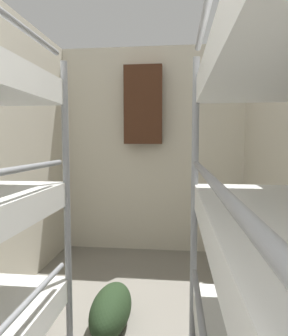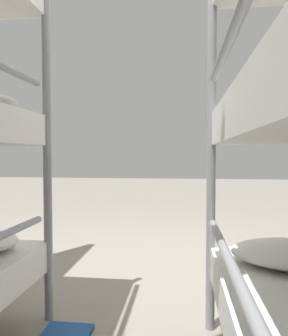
# 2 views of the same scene
# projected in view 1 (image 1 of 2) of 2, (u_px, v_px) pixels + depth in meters

# --- Properties ---
(wall_back) EXTENTS (2.31, 0.06, 2.46)m
(wall_back) POSITION_uv_depth(u_px,v_px,m) (152.00, 151.00, 3.65)
(wall_back) COLOR beige
(wall_back) RESTS_ON ground_plane
(duffel_bag) EXTENTS (0.28, 0.61, 0.28)m
(duffel_bag) POSITION_uv_depth(u_px,v_px,m) (111.00, 309.00, 2.15)
(duffel_bag) COLOR #23381E
(duffel_bag) RESTS_ON ground_plane
(hanging_coat) EXTENTS (0.44, 0.12, 0.90)m
(hanging_coat) POSITION_uv_depth(u_px,v_px,m) (143.00, 105.00, 3.47)
(hanging_coat) COLOR #472819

